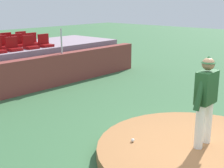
# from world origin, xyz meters

# --- Properties ---
(ground_plane) EXTENTS (60.00, 60.00, 0.00)m
(ground_plane) POSITION_xyz_m (0.00, 0.00, 0.00)
(ground_plane) COLOR #39673E
(pitchers_mound) EXTENTS (4.14, 4.14, 0.25)m
(pitchers_mound) POSITION_xyz_m (0.00, 0.00, 0.13)
(pitchers_mound) COLOR #A66D40
(pitchers_mound) RESTS_ON ground_plane
(pitcher) EXTENTS (0.83, 0.28, 1.83)m
(pitcher) POSITION_xyz_m (0.14, 0.02, 1.32)
(pitcher) COLOR white
(pitcher) RESTS_ON pitchers_mound
(baseball) EXTENTS (0.07, 0.07, 0.07)m
(baseball) POSITION_xyz_m (-0.70, 1.16, 0.29)
(baseball) COLOR white
(baseball) RESTS_ON pitchers_mound
(brick_barrier) EXTENTS (12.08, 0.40, 1.18)m
(brick_barrier) POSITION_xyz_m (0.00, 6.74, 0.59)
(brick_barrier) COLOR brown
(brick_barrier) RESTS_ON ground_plane
(fence_post_right) EXTENTS (0.06, 0.06, 0.94)m
(fence_post_right) POSITION_xyz_m (2.05, 6.74, 1.65)
(fence_post_right) COLOR silver
(fence_post_right) RESTS_ON brick_barrier
(stadium_chair_4) EXTENTS (0.48, 0.44, 0.50)m
(stadium_chair_4) POSITION_xyz_m (0.68, 7.87, 1.48)
(stadium_chair_4) COLOR maroon
(stadium_chair_4) RESTS_ON bleacher_platform
(stadium_chair_5) EXTENTS (0.48, 0.44, 0.50)m
(stadium_chair_5) POSITION_xyz_m (1.40, 7.84, 1.48)
(stadium_chair_5) COLOR maroon
(stadium_chair_5) RESTS_ON bleacher_platform
(stadium_chair_6) EXTENTS (0.48, 0.44, 0.50)m
(stadium_chair_6) POSITION_xyz_m (2.12, 7.86, 1.48)
(stadium_chair_6) COLOR maroon
(stadium_chair_6) RESTS_ON bleacher_platform
(stadium_chair_11) EXTENTS (0.48, 0.44, 0.50)m
(stadium_chair_11) POSITION_xyz_m (0.69, 8.63, 1.48)
(stadium_chair_11) COLOR maroon
(stadium_chair_11) RESTS_ON bleacher_platform
(stadium_chair_12) EXTENTS (0.48, 0.44, 0.50)m
(stadium_chair_12) POSITION_xyz_m (1.43, 8.66, 1.48)
(stadium_chair_12) COLOR maroon
(stadium_chair_12) RESTS_ON bleacher_platform
(stadium_chair_13) EXTENTS (0.48, 0.44, 0.50)m
(stadium_chair_13) POSITION_xyz_m (2.07, 8.65, 1.48)
(stadium_chair_13) COLOR maroon
(stadium_chair_13) RESTS_ON bleacher_platform
(stadium_chair_19) EXTENTS (0.48, 0.44, 0.50)m
(stadium_chair_19) POSITION_xyz_m (1.40, 9.48, 1.48)
(stadium_chair_19) COLOR maroon
(stadium_chair_19) RESTS_ON bleacher_platform
(stadium_chair_20) EXTENTS (0.48, 0.44, 0.50)m
(stadium_chair_20) POSITION_xyz_m (2.11, 9.48, 1.48)
(stadium_chair_20) COLOR maroon
(stadium_chair_20) RESTS_ON bleacher_platform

